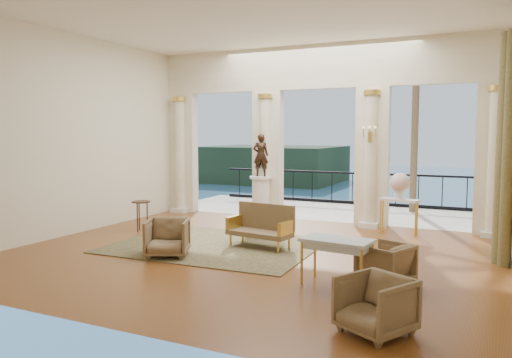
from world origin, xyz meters
The scene contains 22 objects.
floor centered at (0.00, 0.00, 0.00)m, with size 9.00×9.00×0.00m, color #503014.
room_walls centered at (0.00, -1.12, 2.88)m, with size 9.00×9.00×9.00m.
arcade centered at (0.00, 3.82, 2.58)m, with size 9.00×0.56×4.50m.
terrace centered at (0.00, 5.80, -0.05)m, with size 10.00×3.60×0.10m, color #A29B89.
balustrade centered at (0.00, 7.40, 0.41)m, with size 9.00×0.06×1.03m.
palm_tree centered at (2.00, 6.60, 4.09)m, with size 2.00×2.00×4.50m.
headland centered at (-30.00, 70.00, -3.00)m, with size 22.00×18.00×6.00m, color black.
sea centered at (0.00, 60.00, -6.00)m, with size 160.00×160.00×0.00m, color #286095.
curtain centered at (4.28, 1.50, 2.02)m, with size 0.33×1.40×4.09m.
wall_sconce centered at (1.40, 3.51, 2.23)m, with size 0.30×0.11×0.33m.
rug centered at (-0.98, 0.29, 0.01)m, with size 4.03×3.13×0.02m, color #2B3219.
armchair_a centered at (-1.33, -0.86, 0.39)m, with size 0.75×0.71×0.78m, color #44351E.
armchair_b centered at (2.92, -2.80, 0.37)m, with size 0.72×0.67×0.74m, color #44351E.
armchair_c centered at (2.66, -0.88, 0.35)m, with size 0.68×0.64×0.70m, color #44351E.
armchair_d centered at (-0.49, 1.56, 0.33)m, with size 0.64×0.60×0.66m, color #44351E.
settee centered at (-0.07, 0.61, 0.43)m, with size 1.37×0.73×0.87m.
game_table centered at (2.00, -1.20, 0.64)m, with size 1.09×0.67×0.71m.
pedestal centered at (-1.45, 3.50, 0.55)m, with size 0.63×0.63×1.15m.
statue centered at (-1.45, 3.50, 1.71)m, with size 0.40×0.27×1.11m, color black.
console_table centered at (2.20, 3.05, 0.67)m, with size 0.91×0.55×0.81m.
urn centered at (2.20, 3.05, 1.15)m, with size 0.44×0.44×0.59m.
side_table centered at (-3.31, 0.88, 0.61)m, with size 0.43×0.43×0.71m.
Camera 1 is at (4.07, -8.37, 2.29)m, focal length 35.00 mm.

